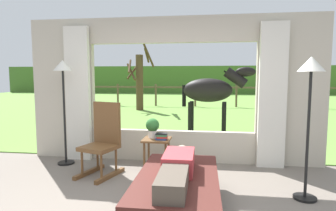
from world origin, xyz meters
TOP-DOWN VIEW (x-y plane):
  - back_wall_with_window at (0.00, 2.26)m, footprint 5.20×0.12m
  - curtain_panel_left at (-1.69, 2.12)m, footprint 0.44×0.10m
  - curtain_panel_right at (1.69, 2.12)m, footprint 0.44×0.10m
  - outdoor_pasture_lawn at (0.00, 13.16)m, footprint 36.00×21.68m
  - distant_hill_ridge at (0.00, 23.00)m, footprint 36.00×2.00m
  - recliner_sofa at (0.32, 0.32)m, footprint 0.92×1.71m
  - reclining_person at (0.32, 0.27)m, footprint 0.35×1.43m
  - rocking_chair at (-0.96, 1.41)m, footprint 0.64×0.79m
  - side_table at (-0.17, 1.70)m, footprint 0.44×0.44m
  - potted_plant at (-0.25, 1.76)m, footprint 0.22×0.22m
  - book_stack at (-0.08, 1.64)m, footprint 0.20×0.15m
  - floor_lamp_left at (-1.80, 1.81)m, footprint 0.32×0.32m
  - floor_lamp_right at (1.86, 0.86)m, footprint 0.32×0.32m
  - horse at (0.71, 4.53)m, footprint 1.82×0.64m
  - pasture_tree at (-2.39, 9.63)m, footprint 1.29×1.18m
  - pasture_fence_line at (0.00, 11.51)m, footprint 16.10×0.10m

SIDE VIEW (x-z plane):
  - outdoor_pasture_lawn at x=0.00m, z-range 0.00..0.02m
  - recliner_sofa at x=0.32m, z-range 0.01..0.43m
  - side_table at x=-0.17m, z-range 0.17..0.69m
  - reclining_person at x=0.32m, z-range 0.41..0.63m
  - rocking_chair at x=-0.96m, z-range -0.01..1.11m
  - book_stack at x=-0.08m, z-range 0.52..0.62m
  - potted_plant at x=-0.25m, z-range 0.54..0.86m
  - pasture_fence_line at x=0.00m, z-range 0.19..1.29m
  - horse at x=0.71m, z-range 0.29..2.02m
  - curtain_panel_left at x=-1.69m, z-range 0.00..2.40m
  - curtain_panel_right at x=1.69m, z-range 0.00..2.40m
  - distant_hill_ridge at x=0.00m, z-range 0.00..2.40m
  - back_wall_with_window at x=0.00m, z-range -0.03..2.52m
  - pasture_tree at x=-2.39m, z-range -0.16..2.90m
  - floor_lamp_right at x=1.86m, z-range 0.54..2.30m
  - floor_lamp_left at x=-1.80m, z-range 0.55..2.35m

